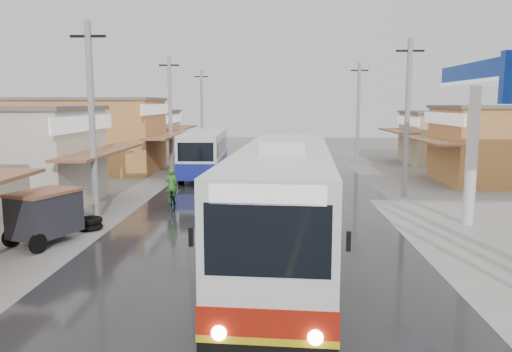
# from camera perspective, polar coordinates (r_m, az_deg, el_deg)

# --- Properties ---
(ground) EXTENTS (120.00, 120.00, 0.00)m
(ground) POSITION_cam_1_polar(r_m,az_deg,el_deg) (11.74, 0.57, -15.92)
(ground) COLOR slate
(ground) RESTS_ON ground
(road) EXTENTS (12.00, 90.00, 0.02)m
(road) POSITION_cam_1_polar(r_m,az_deg,el_deg) (26.15, 1.49, -2.28)
(road) COLOR black
(road) RESTS_ON ground
(centre_line) EXTENTS (0.15, 90.00, 0.01)m
(centre_line) POSITION_cam_1_polar(r_m,az_deg,el_deg) (26.15, 1.49, -2.25)
(centre_line) COLOR #D8CC4C
(centre_line) RESTS_ON road
(shopfronts_left) EXTENTS (11.00, 44.00, 5.20)m
(shopfronts_left) POSITION_cam_1_polar(r_m,az_deg,el_deg) (32.00, -22.41, -0.97)
(shopfronts_left) COLOR tan
(shopfronts_left) RESTS_ON ground
(utility_poles_left) EXTENTS (1.60, 50.00, 8.00)m
(utility_poles_left) POSITION_cam_1_polar(r_m,az_deg,el_deg) (28.10, -12.92, -1.77)
(utility_poles_left) COLOR gray
(utility_poles_left) RESTS_ON ground
(utility_poles_right) EXTENTS (1.60, 36.00, 8.00)m
(utility_poles_right) POSITION_cam_1_polar(r_m,az_deg,el_deg) (27.00, 16.53, -2.31)
(utility_poles_right) COLOR gray
(utility_poles_right) RESTS_ON ground
(coach_bus) EXTENTS (3.50, 12.36, 3.82)m
(coach_bus) POSITION_cam_1_polar(r_m,az_deg,el_deg) (14.70, 3.22, -3.39)
(coach_bus) COLOR silver
(coach_bus) RESTS_ON road
(second_bus) EXTENTS (2.64, 8.91, 2.94)m
(second_bus) POSITION_cam_1_polar(r_m,az_deg,el_deg) (32.87, -5.92, 2.63)
(second_bus) COLOR silver
(second_bus) RESTS_ON road
(cyclist) EXTENTS (1.09, 1.84, 1.87)m
(cyclist) POSITION_cam_1_polar(r_m,az_deg,el_deg) (23.33, -9.55, -2.18)
(cyclist) COLOR black
(cyclist) RESTS_ON ground
(tricycle_near) EXTENTS (2.29, 2.82, 1.86)m
(tricycle_near) POSITION_cam_1_polar(r_m,az_deg,el_deg) (18.65, -23.03, -3.98)
(tricycle_near) COLOR #26262D
(tricycle_near) RESTS_ON ground
(tyre_stack) EXTENTS (0.95, 0.95, 0.48)m
(tyre_stack) POSITION_cam_1_polar(r_m,az_deg,el_deg) (20.26, -18.43, -5.17)
(tyre_stack) COLOR black
(tyre_stack) RESTS_ON ground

